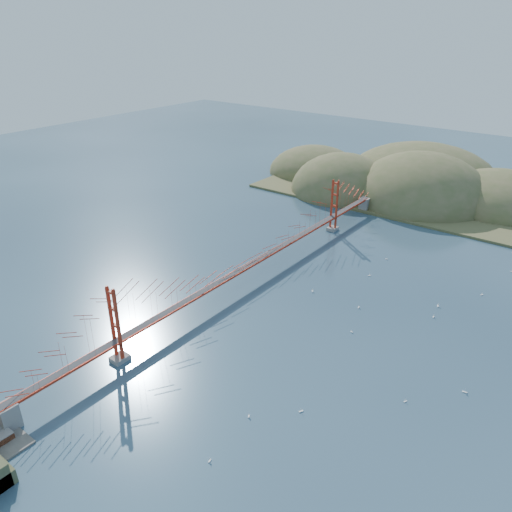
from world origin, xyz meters
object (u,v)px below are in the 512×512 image
Objects in this scene: bridge at (252,245)px; sailboat_0 at (359,307)px; sailboat_2 at (352,331)px; sailboat_1 at (438,306)px.

bridge is 21.51m from sailboat_0.
sailboat_0 is 7.52m from sailboat_2.
bridge reaches higher than sailboat_0.
bridge is at bearing -171.64° from sailboat_0.
sailboat_1 reaches higher than sailboat_0.
bridge reaches higher than sailboat_2.
sailboat_2 is 17.40m from sailboat_1.
sailboat_0 is (20.17, 2.96, -6.86)m from bridge.
sailboat_2 is 0.77× the size of sailboat_1.
bridge is 144.65× the size of sailboat_0.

